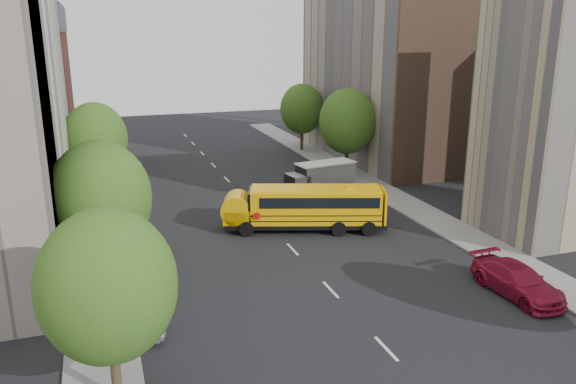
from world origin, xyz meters
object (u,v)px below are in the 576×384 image
safari_truck (321,177)px  parked_car_1 (125,193)px  street_tree_4 (347,121)px  parked_car_2 (113,158)px  school_bus (304,206)px  parked_car_0 (143,311)px  parked_car_3 (517,280)px  street_tree_5 (302,109)px  street_tree_0 (107,286)px  street_tree_2 (96,139)px  street_tree_1 (100,198)px  parked_car_4 (328,169)px

safari_truck → parked_car_1: (-15.57, 2.98, -0.66)m
street_tree_4 → parked_car_2: bearing=150.9°
street_tree_4 → school_bus: 16.11m
street_tree_4 → parked_car_0: street_tree_4 is taller
parked_car_3 → street_tree_5: bearing=84.2°
street_tree_0 → street_tree_2: 28.00m
safari_truck → parked_car_0: (-15.99, -17.64, -0.64)m
school_bus → safari_truck: (4.49, 7.88, -0.32)m
street_tree_1 → street_tree_5: 37.20m
parked_car_3 → parked_car_1: bearing=124.8°
street_tree_4 → street_tree_5: size_ratio=1.08×
street_tree_2 → safari_truck: size_ratio=1.21×
parked_car_1 → street_tree_0: bearing=84.8°
street_tree_5 → parked_car_2: size_ratio=1.44×
parked_car_4 → street_tree_4: bearing=7.5°
parked_car_0 → parked_car_4: size_ratio=0.93×
street_tree_1 → parked_car_2: street_tree_1 is taller
parked_car_0 → parked_car_4: bearing=-128.5°
street_tree_1 → parked_car_0: 6.41m
street_tree_2 → parked_car_0: bearing=-86.5°
street_tree_0 → parked_car_4: bearing=54.2°
parked_car_2 → parked_car_4: size_ratio=1.13×
street_tree_5 → parked_car_4: size_ratio=1.63×
street_tree_4 → parked_car_1: (-20.17, -2.00, -4.36)m
street_tree_1 → parked_car_1: size_ratio=1.81×
parked_car_0 → parked_car_2: 34.03m
school_bus → parked_car_2: 26.84m
parked_car_1 → street_tree_5: bearing=-146.4°
street_tree_5 → parked_car_4: street_tree_5 is taller
parked_car_3 → parked_car_4: (0.28, 25.47, -0.00)m
street_tree_5 → parked_car_4: (-1.92, -12.14, -3.92)m
school_bus → parked_car_1: size_ratio=2.52×
street_tree_2 → parked_car_2: street_tree_2 is taller
street_tree_5 → parked_car_3: size_ratio=1.38×
street_tree_0 → street_tree_5: street_tree_5 is taller
street_tree_4 → parked_car_3: street_tree_4 is taller
parked_car_2 → parked_car_4: 21.90m
parked_car_1 → parked_car_4: bearing=-175.4°
parked_car_1 → parked_car_2: (-0.35, 13.41, 0.00)m
parked_car_2 → parked_car_3: bearing=116.6°
street_tree_1 → street_tree_4: street_tree_4 is taller
street_tree_0 → street_tree_5: bearing=61.2°
street_tree_1 → parked_car_0: bearing=-73.1°
street_tree_0 → parked_car_4: size_ratio=1.60×
parked_car_1 → parked_car_3: size_ratio=0.80×
street_tree_5 → parked_car_0: size_ratio=1.74×
street_tree_1 → parked_car_0: street_tree_1 is taller
street_tree_4 → parked_car_2: size_ratio=1.56×
safari_truck → parked_car_4: 5.56m
street_tree_1 → parked_car_1: (1.83, 16.00, -4.23)m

